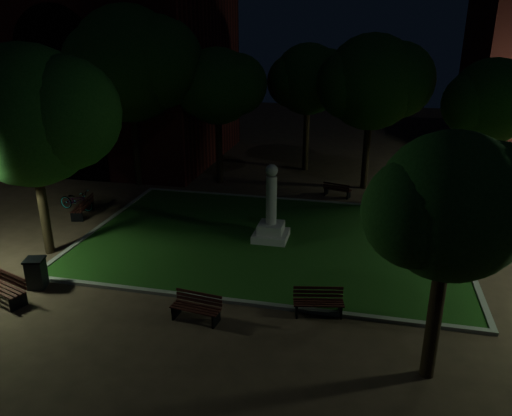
{
  "coord_description": "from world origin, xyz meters",
  "views": [
    {
      "loc": [
        3.59,
        -16.6,
        8.44
      ],
      "look_at": [
        -0.41,
        1.0,
        1.77
      ],
      "focal_mm": 35.0,
      "sensor_mm": 36.0,
      "label": 1
    }
  ],
  "objects_px": {
    "bicycle": "(76,200)",
    "bench_left_side": "(84,207)",
    "bench_right_side": "(459,230)",
    "bench_west_near": "(5,289)",
    "bench_near_left": "(197,308)",
    "bench_far_side": "(337,190)",
    "monument": "(271,219)",
    "bench_near_right": "(318,302)",
    "trash_bin": "(36,273)"
  },
  "relations": [
    {
      "from": "trash_bin",
      "to": "monument",
      "type": "bearing_deg",
      "value": 38.51
    },
    {
      "from": "bench_west_near",
      "to": "bench_left_side",
      "type": "distance_m",
      "value": 7.63
    },
    {
      "from": "monument",
      "to": "bench_near_left",
      "type": "bearing_deg",
      "value": -99.54
    },
    {
      "from": "bicycle",
      "to": "bench_near_left",
      "type": "bearing_deg",
      "value": -124.65
    },
    {
      "from": "monument",
      "to": "bench_right_side",
      "type": "bearing_deg",
      "value": 13.6
    },
    {
      "from": "bench_right_side",
      "to": "bicycle",
      "type": "height_order",
      "value": "bicycle"
    },
    {
      "from": "bench_right_side",
      "to": "bench_far_side",
      "type": "distance_m",
      "value": 6.93
    },
    {
      "from": "bench_near_left",
      "to": "bench_right_side",
      "type": "xyz_separation_m",
      "value": [
        8.63,
        8.09,
        0.02
      ]
    },
    {
      "from": "trash_bin",
      "to": "bicycle",
      "type": "bearing_deg",
      "value": 111.8
    },
    {
      "from": "bench_right_side",
      "to": "bench_west_near",
      "type": "bearing_deg",
      "value": 136.0
    },
    {
      "from": "bench_near_left",
      "to": "bench_left_side",
      "type": "height_order",
      "value": "bench_left_side"
    },
    {
      "from": "monument",
      "to": "bench_far_side",
      "type": "bearing_deg",
      "value": 70.2
    },
    {
      "from": "bench_near_left",
      "to": "bench_west_near",
      "type": "distance_m",
      "value": 6.38
    },
    {
      "from": "bench_near_left",
      "to": "bench_far_side",
      "type": "distance_m",
      "value": 12.96
    },
    {
      "from": "bench_near_left",
      "to": "bench_left_side",
      "type": "xyz_separation_m",
      "value": [
        -8.02,
        7.11,
        0.03
      ]
    },
    {
      "from": "bench_near_left",
      "to": "bench_left_side",
      "type": "bearing_deg",
      "value": 145.64
    },
    {
      "from": "monument",
      "to": "bench_west_near",
      "type": "relative_size",
      "value": 1.78
    },
    {
      "from": "bench_near_right",
      "to": "bicycle",
      "type": "height_order",
      "value": "bicycle"
    },
    {
      "from": "trash_bin",
      "to": "bench_near_right",
      "type": "bearing_deg",
      "value": 2.65
    },
    {
      "from": "bench_far_side",
      "to": "bicycle",
      "type": "height_order",
      "value": "bicycle"
    },
    {
      "from": "bench_right_side",
      "to": "bench_near_right",
      "type": "bearing_deg",
      "value": 160.6
    },
    {
      "from": "bench_near_left",
      "to": "bicycle",
      "type": "bearing_deg",
      "value": 145.72
    },
    {
      "from": "bench_near_left",
      "to": "bench_right_side",
      "type": "height_order",
      "value": "bench_right_side"
    },
    {
      "from": "bench_west_near",
      "to": "bicycle",
      "type": "relative_size",
      "value": 0.96
    },
    {
      "from": "bench_right_side",
      "to": "bench_far_side",
      "type": "xyz_separation_m",
      "value": [
        -5.32,
        4.44,
        -0.05
      ]
    },
    {
      "from": "bench_near_right",
      "to": "trash_bin",
      "type": "distance_m",
      "value": 9.51
    },
    {
      "from": "monument",
      "to": "bicycle",
      "type": "bearing_deg",
      "value": 171.33
    },
    {
      "from": "bench_near_right",
      "to": "bench_right_side",
      "type": "xyz_separation_m",
      "value": [
        5.08,
        6.96,
        0.02
      ]
    },
    {
      "from": "bench_left_side",
      "to": "bench_near_left",
      "type": "bearing_deg",
      "value": 38.24
    },
    {
      "from": "bench_near_right",
      "to": "bench_west_near",
      "type": "bearing_deg",
      "value": 177.31
    },
    {
      "from": "bench_left_side",
      "to": "trash_bin",
      "type": "bearing_deg",
      "value": 7.71
    },
    {
      "from": "monument",
      "to": "trash_bin",
      "type": "relative_size",
      "value": 3.01
    },
    {
      "from": "monument",
      "to": "bench_west_near",
      "type": "xyz_separation_m",
      "value": [
        -7.43,
        -6.59,
        -0.52
      ]
    },
    {
      "from": "bench_near_left",
      "to": "bench_near_right",
      "type": "height_order",
      "value": "bench_near_right"
    },
    {
      "from": "bicycle",
      "to": "bench_left_side",
      "type": "bearing_deg",
      "value": -123.74
    },
    {
      "from": "trash_bin",
      "to": "bench_right_side",
      "type": "bearing_deg",
      "value": 26.93
    },
    {
      "from": "bench_far_side",
      "to": "bicycle",
      "type": "relative_size",
      "value": 0.79
    },
    {
      "from": "bench_left_side",
      "to": "bicycle",
      "type": "xyz_separation_m",
      "value": [
        -0.75,
        0.64,
        0.07
      ]
    },
    {
      "from": "bench_far_side",
      "to": "trash_bin",
      "type": "bearing_deg",
      "value": 68.1
    },
    {
      "from": "bench_near_left",
      "to": "trash_bin",
      "type": "height_order",
      "value": "trash_bin"
    },
    {
      "from": "bench_west_near",
      "to": "bicycle",
      "type": "height_order",
      "value": "bicycle"
    },
    {
      "from": "monument",
      "to": "bench_right_side",
      "type": "xyz_separation_m",
      "value": [
        7.58,
        1.83,
        -0.54
      ]
    },
    {
      "from": "monument",
      "to": "bicycle",
      "type": "height_order",
      "value": "monument"
    },
    {
      "from": "trash_bin",
      "to": "bench_left_side",
      "type": "bearing_deg",
      "value": 107.92
    },
    {
      "from": "bench_near_left",
      "to": "bench_far_side",
      "type": "bearing_deg",
      "value": 82.39
    },
    {
      "from": "bench_west_near",
      "to": "bench_far_side",
      "type": "relative_size",
      "value": 1.21
    },
    {
      "from": "bicycle",
      "to": "bench_near_right",
      "type": "bearing_deg",
      "value": -111.43
    },
    {
      "from": "bench_right_side",
      "to": "monument",
      "type": "bearing_deg",
      "value": 120.29
    },
    {
      "from": "bench_west_near",
      "to": "bench_left_side",
      "type": "height_order",
      "value": "bench_west_near"
    },
    {
      "from": "bench_near_right",
      "to": "bench_west_near",
      "type": "distance_m",
      "value": 10.04
    }
  ]
}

